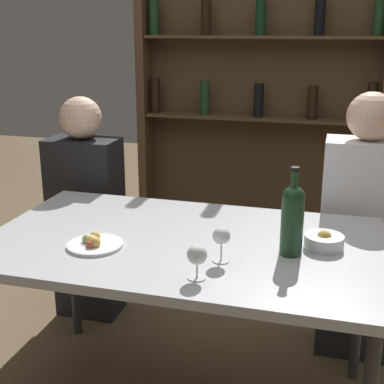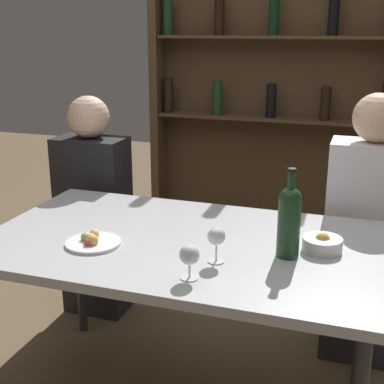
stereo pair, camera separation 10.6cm
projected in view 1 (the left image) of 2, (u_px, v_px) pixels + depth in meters
dining_table at (183, 253)px, 2.07m from camera, size 1.51×0.91×0.76m
wine_rack_wall at (260, 83)px, 3.64m from camera, size 1.70×0.21×2.29m
wine_bottle at (292, 217)px, 1.88m from camera, size 0.08×0.08×0.32m
wine_glass_0 at (197, 256)px, 1.71m from camera, size 0.07×0.07×0.12m
wine_glass_1 at (221, 237)px, 1.84m from camera, size 0.06×0.06×0.13m
food_plate_0 at (94, 243)px, 1.99m from camera, size 0.21×0.21×0.05m
snack_bowl at (324, 241)px, 1.97m from camera, size 0.14×0.14×0.07m
seated_person_left at (86, 214)px, 2.88m from camera, size 0.37×0.22×1.21m
seated_person_right at (360, 235)px, 2.51m from camera, size 0.37×0.22×1.28m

